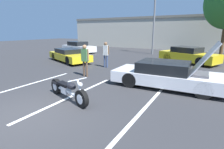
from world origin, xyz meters
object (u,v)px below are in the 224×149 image
object	(u,v)px
light_pole	(155,14)
show_car_hood_open	(168,75)
spectator_near_motorcycle	(106,52)
spectator_by_show_car	(85,58)
parked_car_mid_right_row	(188,55)
parked_car_mid_left_row	(69,55)
parked_car_left_row	(78,47)
motorcycle	(68,90)

from	to	relation	value
light_pole	show_car_hood_open	xyz separation A→B (m)	(3.96, -10.86, -3.55)
spectator_near_motorcycle	spectator_by_show_car	world-z (taller)	spectator_by_show_car
parked_car_mid_right_row	spectator_near_motorcycle	size ratio (longest dim) A/B	2.70
parked_car_mid_left_row	parked_car_left_row	distance (m)	6.26
parked_car_mid_right_row	spectator_by_show_car	size ratio (longest dim) A/B	2.68
spectator_by_show_car	parked_car_mid_left_row	bearing A→B (deg)	142.75
light_pole	show_car_hood_open	bearing A→B (deg)	-69.97
show_car_hood_open	parked_car_mid_right_row	xyz separation A→B (m)	(0.00, 7.05, 0.03)
show_car_hood_open	spectator_by_show_car	bearing A→B (deg)	-177.66
light_pole	parked_car_mid_left_row	distance (m)	9.94
light_pole	spectator_by_show_car	size ratio (longest dim) A/B	4.26
show_car_hood_open	parked_car_mid_right_row	world-z (taller)	show_car_hood_open
show_car_hood_open	motorcycle	bearing A→B (deg)	-132.05
parked_car_mid_right_row	spectator_near_motorcycle	bearing A→B (deg)	-111.30
motorcycle	parked_car_mid_left_row	distance (m)	8.45
motorcycle	parked_car_left_row	xyz separation A→B (m)	(-9.19, 11.43, 0.22)
parked_car_mid_left_row	spectator_near_motorcycle	xyz separation A→B (m)	(3.85, -0.50, 0.52)
parked_car_left_row	light_pole	bearing A→B (deg)	33.57
light_pole	motorcycle	bearing A→B (deg)	-85.47
light_pole	parked_car_left_row	bearing A→B (deg)	-160.73
parked_car_left_row	spectator_by_show_car	distance (m)	11.34
light_pole	show_car_hood_open	world-z (taller)	light_pole
motorcycle	parked_car_mid_left_row	bearing A→B (deg)	150.21
spectator_by_show_car	parked_car_left_row	bearing A→B (deg)	132.24
light_pole	spectator_near_motorcycle	size ratio (longest dim) A/B	4.28
parked_car_mid_left_row	show_car_hood_open	bearing A→B (deg)	3.81
light_pole	parked_car_mid_left_row	xyz separation A→B (m)	(-4.61, -8.04, -3.60)
parked_car_mid_left_row	light_pole	bearing A→B (deg)	82.22
show_car_hood_open	parked_car_left_row	world-z (taller)	show_car_hood_open
parked_car_mid_left_row	parked_car_left_row	xyz separation A→B (m)	(-3.46, 5.22, 0.07)
parked_car_left_row	spectator_near_motorcycle	xyz separation A→B (m)	(7.31, -5.72, 0.45)
motorcycle	spectator_by_show_car	bearing A→B (deg)	134.82
parked_car_mid_left_row	spectator_by_show_car	xyz separation A→B (m)	(4.16, -3.16, 0.53)
show_car_hood_open	parked_car_mid_left_row	world-z (taller)	show_car_hood_open
light_pole	spectator_near_motorcycle	world-z (taller)	light_pole
show_car_hood_open	parked_car_mid_left_row	bearing A→B (deg)	159.64
show_car_hood_open	spectator_by_show_car	xyz separation A→B (m)	(-4.40, -0.35, 0.48)
show_car_hood_open	spectator_near_motorcycle	distance (m)	5.27
parked_car_mid_left_row	parked_car_left_row	world-z (taller)	parked_car_left_row
motorcycle	parked_car_left_row	bearing A→B (deg)	146.27
show_car_hood_open	parked_car_mid_left_row	xyz separation A→B (m)	(-8.56, 2.82, -0.05)
motorcycle	parked_car_mid_right_row	bearing A→B (deg)	92.26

